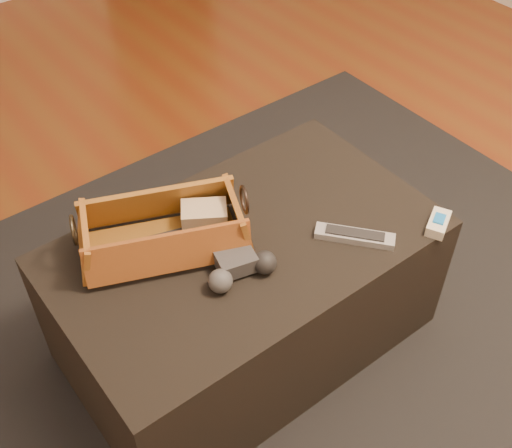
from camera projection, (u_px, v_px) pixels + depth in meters
floor at (256, 346)px, 1.94m from camera, size 5.00×5.50×0.01m
area_rug at (257, 349)px, 1.92m from camera, size 2.60×2.00×0.01m
ottoman at (246, 292)px, 1.80m from camera, size 1.00×0.60×0.42m
tv_remote at (157, 244)px, 1.61m from camera, size 0.23×0.11×0.02m
cloth_bundle at (205, 217)px, 1.65m from camera, size 0.14×0.13×0.06m
wicker_basket at (164, 232)px, 1.60m from camera, size 0.47×0.36×0.15m
game_controller at (240, 268)px, 1.55m from camera, size 0.19×0.12×0.06m
silver_remote at (355, 236)px, 1.65m from camera, size 0.17×0.19×0.02m
cream_gadget at (438, 223)px, 1.68m from camera, size 0.10×0.09×0.03m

